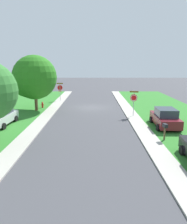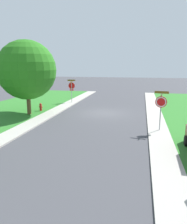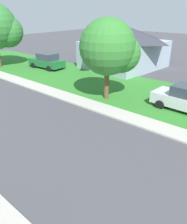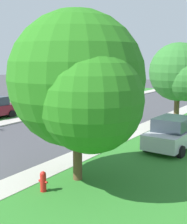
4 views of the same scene
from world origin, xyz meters
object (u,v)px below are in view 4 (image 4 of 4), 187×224
(tree_sidewalk_near, at_px, (181,74))
(fire_hydrant, at_px, (43,182))
(car_silver_kerbside_mid, at_px, (174,133))
(tree_corner_large, at_px, (80,84))
(car_blue_driveway_right, at_px, (112,85))
(mailbox, at_px, (33,103))
(car_black_across_road, at_px, (54,98))

(tree_sidewalk_near, distance_m, fire_hydrant, 13.65)
(car_silver_kerbside_mid, relative_size, fire_hydrant, 5.27)
(tree_corner_large, relative_size, tree_sidewalk_near, 1.13)
(car_blue_driveway_right, relative_size, fire_hydrant, 5.41)
(car_blue_driveway_right, xyz_separation_m, mailbox, (3.82, -20.51, 0.14))
(car_silver_kerbside_mid, xyz_separation_m, mailbox, (-13.85, 4.00, 0.14))
(tree_sidewalk_near, bearing_deg, car_black_across_road, 168.15)
(tree_corner_large, distance_m, tree_sidewalk_near, 11.81)
(car_blue_driveway_right, height_order, tree_sidewalk_near, tree_sidewalk_near)
(car_blue_driveway_right, bearing_deg, car_silver_kerbside_mid, -54.20)
(car_black_across_road, relative_size, car_blue_driveway_right, 0.98)
(car_blue_driveway_right, bearing_deg, tree_sidewalk_near, -49.91)
(car_silver_kerbside_mid, xyz_separation_m, fire_hydrant, (-2.01, -7.99, -0.44))
(car_silver_kerbside_mid, height_order, mailbox, car_silver_kerbside_mid)
(fire_hydrant, bearing_deg, car_blue_driveway_right, 115.74)
(car_blue_driveway_right, distance_m, mailbox, 20.86)
(car_silver_kerbside_mid, height_order, fire_hydrant, car_silver_kerbside_mid)
(car_silver_kerbside_mid, relative_size, car_black_across_road, 0.99)
(car_black_across_road, height_order, tree_sidewalk_near, tree_sidewalk_near)
(tree_sidewalk_near, relative_size, fire_hydrant, 7.06)
(fire_hydrant, height_order, mailbox, mailbox)
(tree_sidewalk_near, distance_m, mailbox, 12.76)
(tree_corner_large, relative_size, mailbox, 5.05)
(car_black_across_road, distance_m, tree_corner_large, 20.19)
(tree_corner_large, bearing_deg, mailbox, 139.78)
(tree_corner_large, bearing_deg, car_blue_driveway_right, 117.70)
(car_black_across_road, relative_size, tree_corner_large, 0.67)
(car_black_across_road, height_order, car_blue_driveway_right, same)
(tree_corner_large, relative_size, fire_hydrant, 7.96)
(tree_corner_large, bearing_deg, car_silver_kerbside_mid, 78.26)
(tree_corner_large, height_order, tree_sidewalk_near, tree_corner_large)
(car_silver_kerbside_mid, height_order, tree_corner_large, tree_corner_large)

